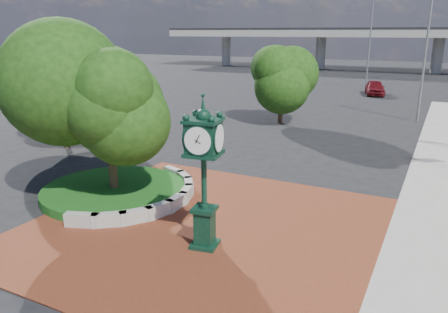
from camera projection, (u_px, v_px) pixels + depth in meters
ground at (216, 217)px, 16.71m from camera, size 200.00×200.00×0.00m
plaza at (204, 227)px, 15.85m from camera, size 12.00×12.00×0.04m
planter_wall at (158, 199)px, 17.82m from camera, size 2.96×6.77×0.54m
grass_bed at (114, 191)px, 18.84m from camera, size 6.10×6.10×0.40m
overpass at (407, 33)px, 74.89m from camera, size 90.00×12.00×7.50m
tree_planter at (108, 111)px, 17.87m from camera, size 5.20×5.20×6.33m
tree_northwest at (61, 80)px, 25.54m from camera, size 5.60×5.60×6.93m
tree_street at (282, 81)px, 32.97m from camera, size 4.40×4.40×5.45m
post_clock at (204, 168)px, 13.64m from camera, size 1.18×1.18×4.99m
parked_car at (375, 88)px, 48.61m from camera, size 2.99×5.06×1.62m
street_lamp_near at (430, 45)px, 32.79m from camera, size 2.17×0.89×9.96m
street_lamp_far at (372, 39)px, 51.39m from camera, size 2.31×0.33×10.28m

